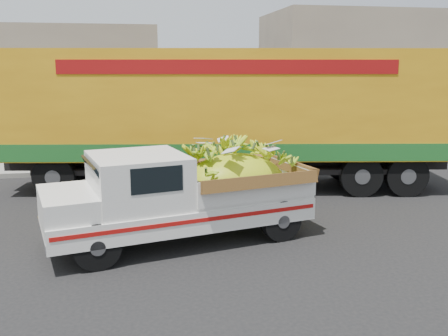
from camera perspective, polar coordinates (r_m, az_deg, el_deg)
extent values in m
plane|color=black|center=(9.33, -9.10, -9.79)|extent=(100.00, 100.00, 0.00)
cube|color=gray|center=(16.25, -9.78, -0.27)|extent=(60.00, 0.25, 0.15)
cube|color=gray|center=(18.32, -9.88, 1.05)|extent=(60.00, 4.00, 0.14)
cube|color=gray|center=(28.64, 19.44, 10.24)|extent=(14.00, 6.00, 6.00)
cylinder|color=black|center=(8.73, -14.34, -8.66)|extent=(0.85, 0.42, 0.82)
cylinder|color=black|center=(10.21, -15.83, -5.75)|extent=(0.85, 0.42, 0.82)
cylinder|color=black|center=(9.88, 6.51, -5.96)|extent=(0.85, 0.42, 0.82)
cylinder|color=black|center=(11.21, 2.47, -3.76)|extent=(0.85, 0.42, 0.82)
cube|color=silver|center=(9.78, -5.16, -4.95)|extent=(5.35, 2.94, 0.42)
cube|color=#A50F0C|center=(8.93, -3.27, -6.08)|extent=(4.83, 1.15, 0.08)
cube|color=silver|center=(9.37, -19.82, -7.09)|extent=(0.52, 1.77, 0.15)
cube|color=silver|center=(9.26, -17.48, -3.83)|extent=(1.29, 1.88, 0.39)
cube|color=silver|center=(9.40, -9.76, -1.39)|extent=(2.03, 2.09, 0.97)
cube|color=black|center=(8.55, -7.65, -1.36)|extent=(0.90, 0.22, 0.45)
cube|color=silver|center=(10.13, 1.73, -1.50)|extent=(2.83, 2.35, 0.55)
ellipsoid|color=yellow|center=(10.11, 1.17, -2.18)|extent=(2.52, 1.94, 1.38)
cylinder|color=black|center=(13.93, 20.12, -0.81)|extent=(1.14, 0.50, 1.10)
cylinder|color=black|center=(15.78, 17.57, 0.76)|extent=(1.14, 0.50, 1.10)
cylinder|color=black|center=(13.55, 15.37, -0.85)|extent=(1.14, 0.50, 1.10)
cylinder|color=black|center=(15.44, 13.34, 0.76)|extent=(1.14, 0.50, 1.10)
cylinder|color=black|center=(13.68, -18.80, -0.94)|extent=(1.14, 0.50, 1.10)
cylinder|color=black|center=(15.55, -16.58, 0.66)|extent=(1.14, 0.50, 1.10)
cube|color=black|center=(13.95, 0.32, 0.89)|extent=(12.00, 2.98, 0.36)
cube|color=orange|center=(13.74, 0.32, 7.46)|extent=(12.01, 4.42, 2.84)
cube|color=#1A5E21|center=(13.87, 0.32, 2.64)|extent=(12.07, 4.45, 0.45)
cube|color=maroon|center=(12.44, 0.45, 11.49)|extent=(8.29, 1.42, 0.35)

